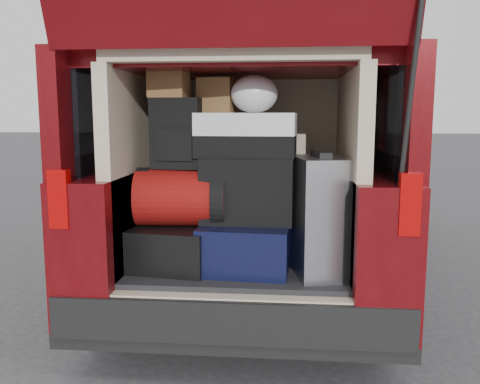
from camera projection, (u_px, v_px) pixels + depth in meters
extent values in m
plane|color=#323235|center=(236.00, 364.00, 2.96)|extent=(80.00, 80.00, 0.00)
cylinder|color=black|center=(120.00, 285.00, 3.38)|extent=(0.24, 0.64, 0.64)
cylinder|color=black|center=(370.00, 293.00, 3.23)|extent=(0.24, 0.64, 0.64)
cylinder|color=black|center=(202.00, 202.00, 6.63)|extent=(0.24, 0.64, 0.64)
cylinder|color=black|center=(329.00, 204.00, 6.48)|extent=(0.24, 0.64, 0.64)
cube|color=black|center=(257.00, 237.00, 4.96)|extent=(1.90, 4.85, 0.08)
cube|color=#4D0609|center=(177.00, 191.00, 4.97)|extent=(0.33, 4.85, 0.80)
cube|color=#4D0609|center=(340.00, 194.00, 4.83)|extent=(0.33, 4.85, 0.80)
cube|color=#4D0609|center=(258.00, 84.00, 4.74)|extent=(1.82, 4.46, 0.10)
cube|color=black|center=(164.00, 115.00, 4.77)|extent=(0.12, 4.25, 0.68)
cube|color=black|center=(354.00, 115.00, 4.61)|extent=(0.12, 4.25, 0.68)
cube|color=black|center=(230.00, 319.00, 2.61)|extent=(1.86, 0.16, 0.22)
cube|color=#990505|center=(60.00, 199.00, 2.56)|extent=(0.10, 0.06, 0.30)
cube|color=#990505|center=(409.00, 204.00, 2.40)|extent=(0.10, 0.06, 0.30)
cube|color=black|center=(240.00, 264.00, 3.15)|extent=(1.24, 1.05, 0.06)
cube|color=#BDAA91|center=(134.00, 167.00, 3.12)|extent=(0.08, 1.05, 1.15)
cube|color=#BDAA91|center=(351.00, 169.00, 3.00)|extent=(0.08, 1.05, 1.15)
cube|color=#BDAA91|center=(247.00, 160.00, 3.61)|extent=(1.34, 0.06, 1.15)
cube|color=#BDAA91|center=(240.00, 65.00, 2.97)|extent=(1.34, 1.05, 0.06)
cylinder|color=black|center=(416.00, 67.00, 2.24)|extent=(0.02, 0.90, 0.76)
cube|color=black|center=(240.00, 302.00, 3.19)|extent=(1.24, 1.05, 0.55)
cube|color=black|center=(180.00, 243.00, 3.06)|extent=(0.53, 0.67, 0.25)
cube|color=black|center=(248.00, 243.00, 3.01)|extent=(0.54, 0.65, 0.27)
cube|color=silver|center=(320.00, 216.00, 2.84)|extent=(0.36, 0.49, 0.66)
cube|color=maroon|center=(181.00, 197.00, 2.97)|extent=(0.54, 0.37, 0.33)
cube|color=black|center=(248.00, 190.00, 2.96)|extent=(0.54, 0.34, 0.38)
cube|color=black|center=(177.00, 133.00, 2.94)|extent=(0.29, 0.19, 0.41)
cube|color=silver|center=(246.00, 135.00, 2.92)|extent=(0.58, 0.33, 0.25)
cube|color=brown|center=(169.00, 81.00, 2.91)|extent=(0.23, 0.19, 0.19)
cube|color=brown|center=(217.00, 96.00, 3.00)|extent=(0.23, 0.20, 0.20)
ellipsoid|color=white|center=(254.00, 94.00, 2.91)|extent=(0.29, 0.28, 0.22)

